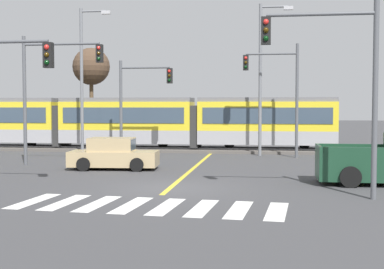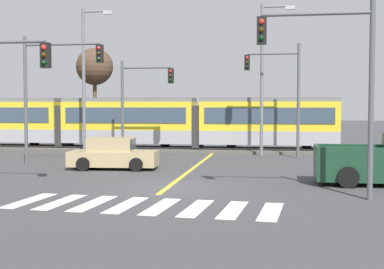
# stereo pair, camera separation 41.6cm
# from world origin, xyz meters

# --- Properties ---
(ground_plane) EXTENTS (200.00, 200.00, 0.00)m
(ground_plane) POSITION_xyz_m (0.00, 0.00, 0.00)
(ground_plane) COLOR #3D3D3F
(track_bed) EXTENTS (120.00, 4.00, 0.18)m
(track_bed) POSITION_xyz_m (0.00, 16.57, 0.09)
(track_bed) COLOR #56514C
(track_bed) RESTS_ON ground
(rail_near) EXTENTS (120.00, 0.08, 0.10)m
(rail_near) POSITION_xyz_m (0.00, 15.85, 0.23)
(rail_near) COLOR #939399
(rail_near) RESTS_ON track_bed
(rail_far) EXTENTS (120.00, 0.08, 0.10)m
(rail_far) POSITION_xyz_m (0.00, 17.29, 0.23)
(rail_far) COLOR #939399
(rail_far) RESTS_ON track_bed
(light_rail_tram) EXTENTS (28.00, 2.64, 3.43)m
(light_rail_tram) POSITION_xyz_m (-5.97, 16.56, 2.05)
(light_rail_tram) COLOR #9E9EA3
(light_rail_tram) RESTS_ON track_bed
(crosswalk_stripe_0) EXTENTS (0.79, 2.84, 0.01)m
(crosswalk_stripe_0) POSITION_xyz_m (-3.84, -3.22, 0.00)
(crosswalk_stripe_0) COLOR silver
(crosswalk_stripe_0) RESTS_ON ground
(crosswalk_stripe_1) EXTENTS (0.79, 2.84, 0.01)m
(crosswalk_stripe_1) POSITION_xyz_m (-2.74, -3.31, 0.00)
(crosswalk_stripe_1) COLOR silver
(crosswalk_stripe_1) RESTS_ON ground
(crosswalk_stripe_2) EXTENTS (0.79, 2.84, 0.01)m
(crosswalk_stripe_2) POSITION_xyz_m (-1.64, -3.40, 0.00)
(crosswalk_stripe_2) COLOR silver
(crosswalk_stripe_2) RESTS_ON ground
(crosswalk_stripe_3) EXTENTS (0.79, 2.84, 0.01)m
(crosswalk_stripe_3) POSITION_xyz_m (-0.55, -3.49, 0.00)
(crosswalk_stripe_3) COLOR silver
(crosswalk_stripe_3) RESTS_ON ground
(crosswalk_stripe_4) EXTENTS (0.79, 2.84, 0.01)m
(crosswalk_stripe_4) POSITION_xyz_m (0.55, -3.58, 0.00)
(crosswalk_stripe_4) COLOR silver
(crosswalk_stripe_4) RESTS_ON ground
(crosswalk_stripe_5) EXTENTS (0.79, 2.84, 0.01)m
(crosswalk_stripe_5) POSITION_xyz_m (1.64, -3.67, 0.00)
(crosswalk_stripe_5) COLOR silver
(crosswalk_stripe_5) RESTS_ON ground
(crosswalk_stripe_6) EXTENTS (0.79, 2.84, 0.01)m
(crosswalk_stripe_6) POSITION_xyz_m (2.74, -3.76, 0.00)
(crosswalk_stripe_6) COLOR silver
(crosswalk_stripe_6) RESTS_ON ground
(crosswalk_stripe_7) EXTENTS (0.79, 2.84, 0.01)m
(crosswalk_stripe_7) POSITION_xyz_m (3.84, -3.85, 0.00)
(crosswalk_stripe_7) COLOR silver
(crosswalk_stripe_7) RESTS_ON ground
(lane_centre_line) EXTENTS (0.20, 16.10, 0.01)m
(lane_centre_line) POSITION_xyz_m (0.00, 6.51, 0.00)
(lane_centre_line) COLOR gold
(lane_centre_line) RESTS_ON ground
(sedan_crossing) EXTENTS (4.31, 2.13, 1.52)m
(sedan_crossing) POSITION_xyz_m (-3.75, 5.53, 0.70)
(sedan_crossing) COLOR tan
(sedan_crossing) RESTS_ON ground
(traffic_light_far_right) EXTENTS (3.25, 0.38, 6.69)m
(traffic_light_far_right) POSITION_xyz_m (4.28, 12.64, 4.30)
(traffic_light_far_right) COLOR #515459
(traffic_light_far_right) RESTS_ON ground
(traffic_light_far_left) EXTENTS (3.25, 0.38, 5.78)m
(traffic_light_far_left) POSITION_xyz_m (-4.12, 12.15, 3.80)
(traffic_light_far_left) COLOR #515459
(traffic_light_far_left) RESTS_ON ground
(traffic_light_near_right) EXTENTS (3.75, 0.38, 6.47)m
(traffic_light_near_right) POSITION_xyz_m (5.78, -1.41, 4.25)
(traffic_light_near_right) COLOR #515459
(traffic_light_near_right) RESTS_ON ground
(traffic_light_mid_left) EXTENTS (4.25, 0.38, 6.60)m
(traffic_light_mid_left) POSITION_xyz_m (-7.41, 6.71, 4.37)
(traffic_light_mid_left) COLOR #515459
(traffic_light_mid_left) RESTS_ON ground
(street_lamp_west) EXTENTS (2.02, 0.28, 9.20)m
(street_lamp_west) POSITION_xyz_m (-7.96, 13.45, 5.17)
(street_lamp_west) COLOR slate
(street_lamp_west) RESTS_ON ground
(street_lamp_centre) EXTENTS (2.03, 0.28, 9.23)m
(street_lamp_centre) POSITION_xyz_m (3.30, 13.67, 5.18)
(street_lamp_centre) COLOR slate
(street_lamp_centre) RESTS_ON ground
(bare_tree_far_west) EXTENTS (2.99, 2.99, 7.73)m
(bare_tree_far_west) POSITION_xyz_m (-10.50, 22.41, 6.17)
(bare_tree_far_west) COLOR brown
(bare_tree_far_west) RESTS_ON ground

